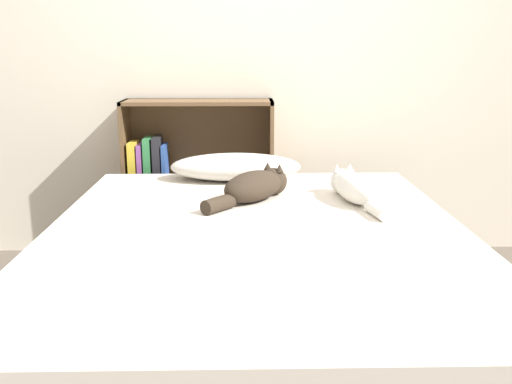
# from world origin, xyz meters

# --- Properties ---
(ground_plane) EXTENTS (8.00, 8.00, 0.00)m
(ground_plane) POSITION_xyz_m (0.00, 0.00, 0.00)
(ground_plane) COLOR brown
(wall_back) EXTENTS (8.00, 0.06, 2.50)m
(wall_back) POSITION_xyz_m (0.00, 1.35, 1.25)
(wall_back) COLOR silver
(wall_back) RESTS_ON ground_plane
(bed) EXTENTS (1.58, 1.95, 0.55)m
(bed) POSITION_xyz_m (0.00, 0.00, 0.27)
(bed) COLOR #333338
(bed) RESTS_ON ground_plane
(pillow) EXTENTS (0.65, 0.29, 0.13)m
(pillow) POSITION_xyz_m (-0.09, 0.80, 0.62)
(pillow) COLOR beige
(pillow) RESTS_ON bed
(cat_light) EXTENTS (0.20, 0.51, 0.14)m
(cat_light) POSITION_xyz_m (0.43, 0.38, 0.61)
(cat_light) COLOR white
(cat_light) RESTS_ON bed
(cat_dark) EXTENTS (0.39, 0.42, 0.14)m
(cat_dark) POSITION_xyz_m (0.00, 0.40, 0.62)
(cat_dark) COLOR #33281E
(cat_dark) RESTS_ON bed
(bookshelf) EXTENTS (0.83, 0.26, 0.92)m
(bookshelf) POSITION_xyz_m (-0.34, 1.21, 0.48)
(bookshelf) COLOR brown
(bookshelf) RESTS_ON ground_plane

